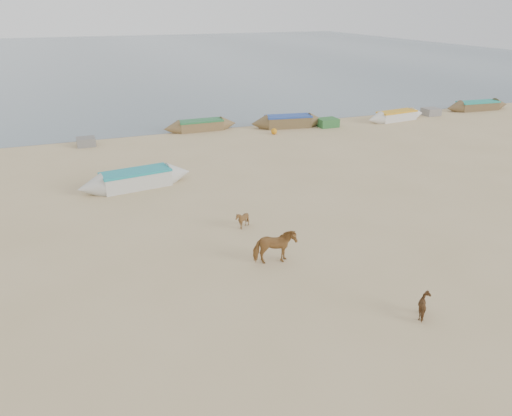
{
  "coord_description": "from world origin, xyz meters",
  "views": [
    {
      "loc": [
        -6.98,
        -13.91,
        8.95
      ],
      "look_at": [
        0.0,
        4.0,
        1.0
      ],
      "focal_mm": 35.0,
      "sensor_mm": 36.0,
      "label": 1
    }
  ],
  "objects_px": {
    "cow_adult": "(275,247)",
    "near_canoe": "(136,179)",
    "calf_right": "(426,307)",
    "calf_front": "(242,220)"
  },
  "relations": [
    {
      "from": "calf_right",
      "to": "near_canoe",
      "type": "bearing_deg",
      "value": 35.04
    },
    {
      "from": "calf_right",
      "to": "near_canoe",
      "type": "height_order",
      "value": "near_canoe"
    },
    {
      "from": "calf_front",
      "to": "near_canoe",
      "type": "bearing_deg",
      "value": -146.03
    },
    {
      "from": "calf_front",
      "to": "calf_right",
      "type": "bearing_deg",
      "value": 27.55
    },
    {
      "from": "cow_adult",
      "to": "near_canoe",
      "type": "distance_m",
      "value": 10.69
    },
    {
      "from": "cow_adult",
      "to": "calf_front",
      "type": "bearing_deg",
      "value": 9.84
    },
    {
      "from": "cow_adult",
      "to": "calf_right",
      "type": "relative_size",
      "value": 2.14
    },
    {
      "from": "calf_right",
      "to": "near_canoe",
      "type": "relative_size",
      "value": 0.12
    },
    {
      "from": "calf_right",
      "to": "cow_adult",
      "type": "bearing_deg",
      "value": 43.17
    },
    {
      "from": "cow_adult",
      "to": "near_canoe",
      "type": "xyz_separation_m",
      "value": [
        -3.48,
        10.1,
        -0.2
      ]
    }
  ]
}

